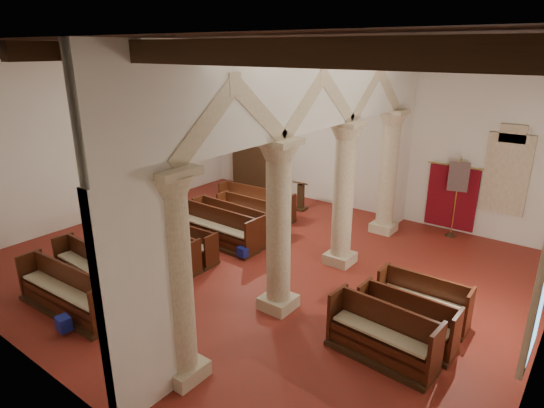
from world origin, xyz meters
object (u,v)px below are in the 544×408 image
at_px(pipe_organ, 256,160).
at_px(lectern, 301,198).
at_px(processional_banner, 454,212).
at_px(aisle_pew_0, 381,342).
at_px(nave_pew_0, 66,298).

xyz_separation_m(pipe_organ, lectern, (2.88, -0.92, -0.88)).
xyz_separation_m(processional_banner, aisle_pew_0, (0.79, -7.24, -0.45)).
distance_m(pipe_organ, processional_banner, 8.26).
height_order(pipe_organ, nave_pew_0, pipe_organ).
bearing_deg(lectern, nave_pew_0, -96.12).
relative_size(processional_banner, aisle_pew_0, 1.20).
relative_size(processional_banner, nave_pew_0, 0.89).
relative_size(lectern, nave_pew_0, 0.39).
bearing_deg(pipe_organ, nave_pew_0, -76.22).
height_order(pipe_organ, aisle_pew_0, pipe_organ).
bearing_deg(processional_banner, nave_pew_0, -131.12).
bearing_deg(aisle_pew_0, pipe_organ, 145.06).
bearing_deg(processional_banner, aisle_pew_0, -95.18).
distance_m(pipe_organ, aisle_pew_0, 11.64).
height_order(processional_banner, aisle_pew_0, processional_banner).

